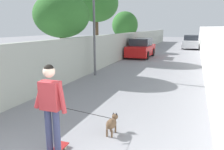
% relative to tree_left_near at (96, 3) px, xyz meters
% --- Properties ---
extents(ground_plane, '(80.00, 80.00, 0.00)m').
position_rel_tree_left_near_xyz_m(ground_plane, '(1.00, -4.59, -4.12)').
color(ground_plane, gray).
extents(wall_left, '(48.00, 0.30, 1.97)m').
position_rel_tree_left_near_xyz_m(wall_left, '(-1.00, -1.59, -3.13)').
color(wall_left, '#999E93').
rests_on(wall_left, ground).
extents(fence_right, '(48.00, 0.30, 2.47)m').
position_rel_tree_left_near_xyz_m(fence_right, '(-1.00, -7.60, -2.88)').
color(fence_right, white).
rests_on(fence_right, ground).
extents(tree_left_near, '(3.18, 3.18, 5.46)m').
position_rel_tree_left_near_xyz_m(tree_left_near, '(0.00, 0.00, 0.00)').
color(tree_left_near, '#473523').
rests_on(tree_left_near, ground).
extents(tree_left_mid, '(2.75, 2.75, 4.13)m').
position_rel_tree_left_near_xyz_m(tree_left_mid, '(-5.50, -0.63, -1.12)').
color(tree_left_mid, '#473523').
rests_on(tree_left_mid, ground).
extents(tree_left_far, '(2.54, 2.54, 3.95)m').
position_rel_tree_left_near_xyz_m(tree_left_far, '(6.00, -0.29, -1.49)').
color(tree_left_far, '#473523').
rests_on(tree_left_far, ground).
extents(lamp_post, '(0.36, 0.36, 4.72)m').
position_rel_tree_left_near_xyz_m(lamp_post, '(-4.96, -2.14, -0.92)').
color(lamp_post, '#4C4C51').
rests_on(lamp_post, ground).
extents(person_skateboarder, '(0.23, 0.71, 1.73)m').
position_rel_tree_left_near_xyz_m(person_skateboarder, '(-11.82, -4.49, -3.01)').
color(person_skateboarder, '#333859').
rests_on(person_skateboarder, skateboard).
extents(dog, '(1.54, 0.86, 1.06)m').
position_rel_tree_left_near_xyz_m(dog, '(-10.59, -5.23, -3.84)').
color(dog, brown).
rests_on(dog, ground).
extents(car_near, '(3.89, 1.80, 1.54)m').
position_rel_tree_left_near_xyz_m(car_near, '(2.70, -2.74, -3.40)').
color(car_near, '#B71414').
rests_on(car_near, ground).
extents(car_far, '(4.30, 1.80, 1.54)m').
position_rel_tree_left_near_xyz_m(car_far, '(11.98, -6.45, -3.40)').
color(car_far, silver).
rests_on(car_far, ground).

